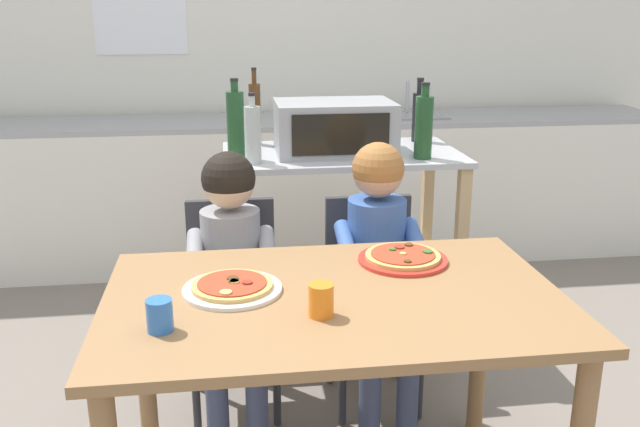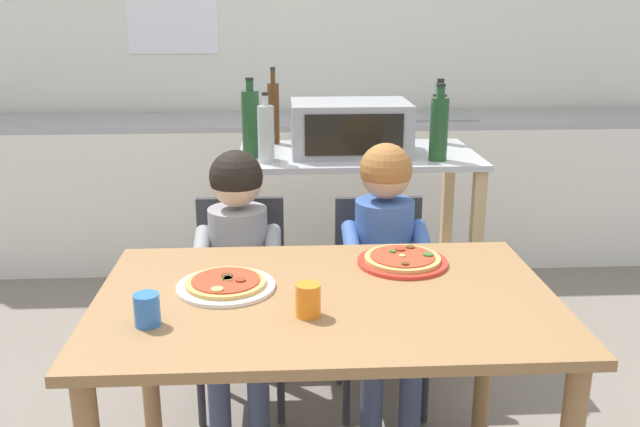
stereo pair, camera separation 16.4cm
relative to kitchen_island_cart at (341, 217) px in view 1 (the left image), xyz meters
name	(u,v)px [view 1 (the left image)]	position (x,y,z in m)	size (l,w,h in m)	color
ground_plane	(298,351)	(-0.22, -0.09, -0.61)	(10.81, 10.81, 0.00)	slate
back_wall_tiled	(268,37)	(-0.22, 1.58, 0.74)	(5.40, 0.14, 2.70)	white
kitchen_counter	(276,190)	(-0.21, 1.17, -0.17)	(4.86, 0.60, 1.09)	silver
kitchen_island_cart	(341,217)	(0.00, 0.00, 0.00)	(1.05, 0.60, 0.92)	#B7BABF
toaster_oven	(334,127)	(-0.04, -0.01, 0.42)	(0.51, 0.36, 0.23)	#999BA0
bottle_squat_spirits	(255,113)	(-0.37, 0.23, 0.45)	(0.05, 0.05, 0.35)	#4C2D14
bottle_clear_vinegar	(236,124)	(-0.46, -0.07, 0.45)	(0.07, 0.07, 0.34)	#1E4723
bottle_slim_sauce	(424,126)	(0.32, -0.18, 0.44)	(0.08, 0.08, 0.32)	#1E4723
bottle_brown_beer	(253,134)	(-0.40, -0.18, 0.43)	(0.07, 0.07, 0.29)	#ADB7B2
bottle_dark_olive_oil	(419,115)	(0.40, 0.20, 0.43)	(0.07, 0.07, 0.30)	black
dining_table	(334,328)	(-0.22, -1.17, 0.03)	(1.30, 0.83, 0.75)	olive
dining_chair_left	(233,290)	(-0.50, -0.46, -0.13)	(0.36, 0.36, 0.81)	#333338
dining_chair_right	(372,285)	(0.04, -0.49, -0.13)	(0.36, 0.36, 0.81)	#333338
child_in_grey_shirt	(231,255)	(-0.50, -0.58, 0.05)	(0.32, 0.42, 1.02)	#424C6B
child_in_blue_striped_shirt	(379,249)	(0.04, -0.61, 0.06)	(0.32, 0.42, 1.05)	#424C6B
pizza_plate_white	(232,287)	(-0.50, -1.11, 0.15)	(0.29, 0.29, 0.03)	white
pizza_plate_red_rimmed	(403,258)	(0.04, -0.94, 0.15)	(0.29, 0.29, 0.03)	red
drinking_cup_blue	(160,315)	(-0.69, -1.34, 0.18)	(0.07, 0.07, 0.08)	blue
drinking_cup_orange	(321,300)	(-0.27, -1.30, 0.18)	(0.07, 0.07, 0.09)	orange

